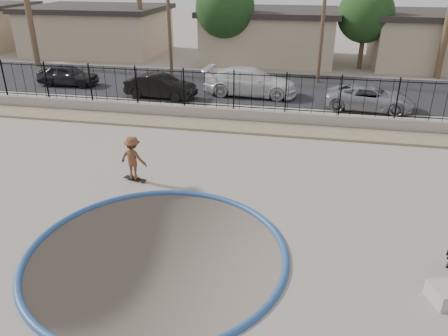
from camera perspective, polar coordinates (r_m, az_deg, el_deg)
ground at (r=23.75m, az=1.98°, el=5.02°), size 120.00×120.00×2.20m
bowl_pit at (r=11.98m, az=-8.75°, el=-10.96°), size 6.84×6.84×1.80m
coping_ring at (r=11.98m, az=-8.75°, el=-10.96°), size 7.04×7.04×0.20m
rock_strip at (r=20.76m, az=0.71°, el=5.45°), size 42.00×1.60×0.11m
retaining_wall at (r=21.71m, az=1.27°, el=7.01°), size 42.00×0.45×0.60m
fence at (r=21.37m, az=1.30°, el=10.07°), size 40.00×0.04×1.80m
street at (r=28.15m, az=3.77°, el=10.54°), size 90.00×8.00×0.04m
house_west at (r=41.33m, az=-16.12°, el=17.02°), size 11.60×8.60×3.90m
house_center at (r=37.06m, az=6.03°, el=17.00°), size 10.60×8.60×3.90m
utility_pole_left at (r=30.69m, az=-7.31°, el=20.46°), size 1.70×0.24×9.00m
utility_pole_mid at (r=29.11m, az=13.00°, el=20.34°), size 1.70×0.24×9.50m
street_tree_left at (r=33.82m, az=0.15°, el=20.16°), size 4.32×4.32×6.36m
street_tree_mid at (r=34.34m, az=18.03°, el=18.52°), size 3.96×3.96×5.83m
skater at (r=15.59m, az=-11.77°, el=0.97°), size 1.09×0.74×1.55m
skateboard at (r=15.88m, az=-11.54°, el=-1.39°), size 0.90×0.44×0.08m
car_a at (r=29.97m, az=-19.71°, el=11.36°), size 3.85×1.66×1.29m
car_b at (r=25.70m, az=-8.27°, el=10.53°), size 4.19×1.80×1.34m
car_c at (r=26.02m, az=3.49°, el=11.19°), size 5.53×2.46×1.58m
car_d at (r=24.45m, az=18.51°, el=8.69°), size 4.74×2.51×1.27m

